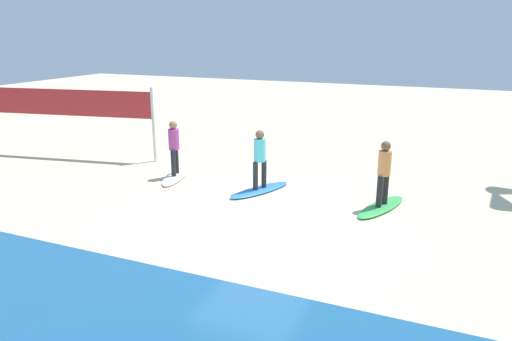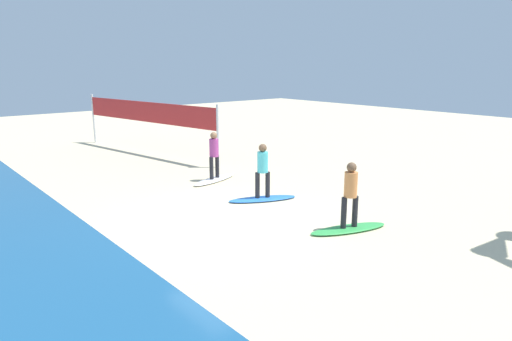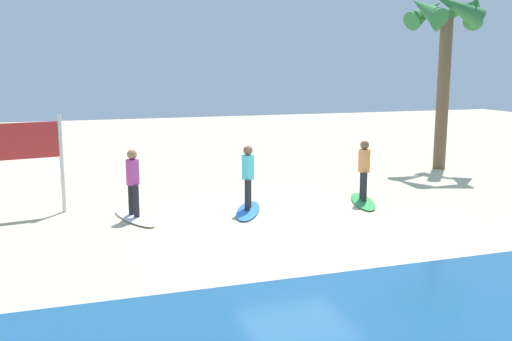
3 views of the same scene
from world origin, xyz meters
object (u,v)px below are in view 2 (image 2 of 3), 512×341
object	(u,v)px
surfboard_blue	(263,199)
surfer_white	(214,152)
surfer_green	(350,190)
surfboard_white	(215,179)
surfboard_green	(349,229)
volleyball_net	(147,114)
surfer_blue	(263,167)

from	to	relation	value
surfboard_blue	surfer_white	bearing A→B (deg)	-70.45
surfer_green	surfboard_white	size ratio (longest dim) A/B	0.78
surfboard_white	surfboard_green	bearing A→B (deg)	71.52
surfboard_green	volleyball_net	world-z (taller)	volleyball_net
surfboard_white	surfer_white	world-z (taller)	surfer_white
surfboard_green	surfboard_blue	world-z (taller)	same
surfer_white	surfer_blue	bearing A→B (deg)	175.34
surfboard_white	volleyball_net	distance (m)	6.32
surfer_green	surfer_blue	bearing A→B (deg)	-0.43
surfer_white	volleyball_net	size ratio (longest dim) A/B	0.18
surfboard_blue	surfer_green	bearing A→B (deg)	113.78
surfboard_green	surfboard_white	bearing A→B (deg)	-73.73
surfboard_blue	volleyball_net	xyz separation A→B (m)	(8.92, -0.77, 1.74)
surfboard_green	volleyball_net	bearing A→B (deg)	-75.06
surfer_green	surfboard_white	bearing A→B (deg)	-2.40
surfer_blue	surfboard_white	size ratio (longest dim) A/B	0.78
surfer_blue	surfboard_white	xyz separation A→B (m)	(2.87, -0.23, -0.99)
surfer_white	surfboard_blue	bearing A→B (deg)	175.34
surfer_white	surfboard_green	bearing A→B (deg)	177.60
surfboard_green	surfer_green	size ratio (longest dim) A/B	1.28
surfboard_white	surfer_green	bearing A→B (deg)	71.52
surfer_green	surfboard_blue	size ratio (longest dim) A/B	0.78
surfboard_white	surfboard_blue	bearing A→B (deg)	69.26
surfer_blue	volleyball_net	world-z (taller)	volleyball_net
surfboard_blue	surfboard_white	size ratio (longest dim) A/B	1.00
surfer_blue	volleyball_net	bearing A→B (deg)	-4.94
surfboard_blue	volleyball_net	size ratio (longest dim) A/B	0.23
surfer_green	volleyball_net	bearing A→B (deg)	-3.72
surfer_green	surfer_white	bearing A→B (deg)	-2.40
surfboard_green	surfboard_blue	distance (m)	3.31
surfboard_green	volleyball_net	xyz separation A→B (m)	(12.23, -0.80, 1.74)
surfboard_white	surfer_white	xyz separation A→B (m)	(0.00, 0.00, 0.99)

